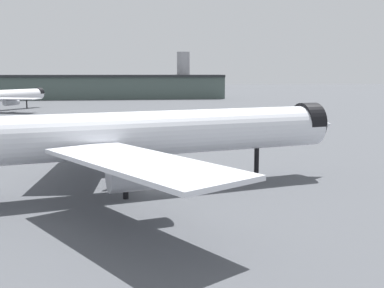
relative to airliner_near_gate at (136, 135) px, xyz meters
name	(u,v)px	position (x,y,z in m)	size (l,w,h in m)	color
ground	(156,191)	(2.26, -0.04, -6.85)	(900.00, 900.00, 0.00)	#4C4F54
airliner_near_gate	(136,135)	(0.00, 0.00, 0.00)	(55.90, 50.04, 15.54)	silver
terminal_building	(42,87)	(-46.72, 196.62, -0.39)	(192.32, 21.01, 24.49)	#475651
service_truck_front	(115,138)	(-3.89, 34.67, -5.26)	(5.96, 4.41, 3.00)	black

